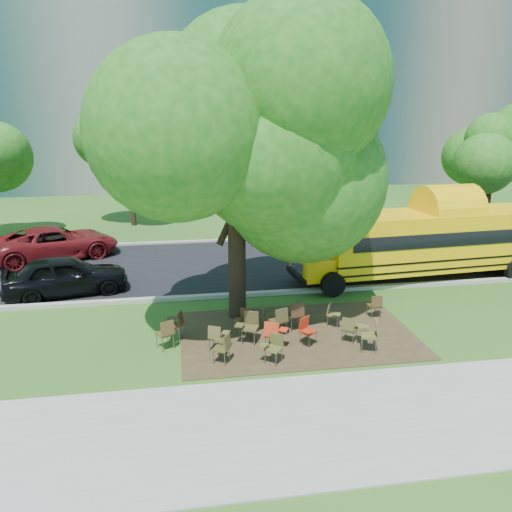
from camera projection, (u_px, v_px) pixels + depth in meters
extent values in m
plane|color=#234916|center=(261.00, 330.00, 15.45)|extent=(160.00, 160.00, 0.00)
cube|color=gray|center=(301.00, 425.00, 10.70)|extent=(60.00, 4.00, 0.04)
cube|color=#382819|center=(297.00, 334.00, 15.13)|extent=(7.00, 4.50, 0.03)
cube|color=black|center=(235.00, 264.00, 22.09)|extent=(80.00, 8.00, 0.04)
cube|color=gray|center=(248.00, 294.00, 18.28)|extent=(80.00, 0.25, 0.14)
cube|color=gray|center=(225.00, 241.00, 25.96)|extent=(80.00, 0.25, 0.14)
cube|color=slate|center=(108.00, 61.00, 45.34)|extent=(38.00, 16.00, 22.00)
cube|color=#6C625A|center=(427.00, 53.00, 51.73)|extent=(30.00, 16.00, 25.00)
cylinder|color=black|center=(132.00, 196.00, 29.38)|extent=(0.32, 0.32, 3.50)
sphere|color=#145012|center=(129.00, 153.00, 28.70)|extent=(4.80, 4.80, 4.80)
cylinder|color=black|center=(355.00, 190.00, 29.38)|extent=(0.38, 0.38, 4.20)
sphere|color=#145012|center=(358.00, 139.00, 28.57)|extent=(5.60, 5.60, 5.60)
cylinder|color=black|center=(488.00, 194.00, 29.74)|extent=(0.34, 0.34, 3.60)
sphere|color=#145012|center=(494.00, 151.00, 29.04)|extent=(5.00, 5.00, 5.00)
cylinder|color=black|center=(237.00, 252.00, 15.82)|extent=(0.56, 0.56, 4.43)
sphere|color=#145012|center=(236.00, 146.00, 14.91)|extent=(7.20, 7.20, 7.20)
cube|color=#EAAD07|center=(444.00, 238.00, 20.05)|extent=(10.11, 3.02, 2.22)
cube|color=black|center=(450.00, 232.00, 20.04)|extent=(9.57, 3.01, 0.54)
cube|color=#EAAD07|center=(313.00, 265.00, 18.99)|extent=(1.33, 2.08, 0.86)
cube|color=black|center=(442.00, 252.00, 20.21)|extent=(10.13, 3.05, 0.07)
cube|color=black|center=(441.00, 260.00, 20.30)|extent=(10.13, 3.05, 0.07)
cylinder|color=black|center=(333.00, 285.00, 18.15)|extent=(0.92, 0.34, 0.91)
cylinder|color=black|center=(312.00, 267.00, 20.26)|extent=(0.92, 0.34, 0.91)
cylinder|color=black|center=(479.00, 254.00, 22.02)|extent=(0.92, 0.34, 0.91)
cylinder|color=black|center=(503.00, 253.00, 22.31)|extent=(0.92, 0.34, 0.91)
cube|color=#50391C|center=(165.00, 334.00, 14.11)|extent=(0.57, 0.56, 0.05)
cube|color=#50391C|center=(168.00, 328.00, 13.91)|extent=(0.40, 0.28, 0.41)
cube|color=#50391C|center=(170.00, 326.00, 14.33)|extent=(0.33, 0.36, 0.03)
cylinder|color=slate|center=(157.00, 340.00, 14.20)|extent=(0.02, 0.02, 0.46)
cylinder|color=slate|center=(174.00, 341.00, 14.14)|extent=(0.02, 0.02, 0.46)
cube|color=brown|center=(217.00, 337.00, 13.98)|extent=(0.51, 0.50, 0.05)
cube|color=brown|center=(214.00, 333.00, 13.77)|extent=(0.37, 0.24, 0.37)
cube|color=brown|center=(226.00, 333.00, 14.01)|extent=(0.30, 0.32, 0.03)
cylinder|color=slate|center=(214.00, 341.00, 14.23)|extent=(0.02, 0.02, 0.42)
cylinder|color=slate|center=(220.00, 347.00, 13.85)|extent=(0.02, 0.02, 0.42)
cube|color=#423C1C|center=(221.00, 348.00, 13.27)|extent=(0.53, 0.54, 0.05)
cube|color=#423C1C|center=(227.00, 342.00, 13.15)|extent=(0.27, 0.38, 0.39)
cube|color=#423C1C|center=(220.00, 340.00, 13.49)|extent=(0.34, 0.32, 0.03)
cylinder|color=slate|center=(213.00, 358.00, 13.23)|extent=(0.02, 0.02, 0.43)
cylinder|color=slate|center=(229.00, 354.00, 13.42)|extent=(0.02, 0.02, 0.43)
cube|color=#4A3E20|center=(250.00, 328.00, 14.39)|extent=(0.59, 0.58, 0.05)
cube|color=#4A3E20|center=(251.00, 318.00, 14.51)|extent=(0.44, 0.27, 0.44)
cube|color=#4A3E20|center=(240.00, 325.00, 14.28)|extent=(0.34, 0.37, 0.03)
cylinder|color=slate|center=(254.00, 339.00, 14.25)|extent=(0.03, 0.03, 0.49)
cylinder|color=slate|center=(245.00, 333.00, 14.68)|extent=(0.03, 0.03, 0.49)
cube|color=red|center=(273.00, 334.00, 14.02)|extent=(0.59, 0.58, 0.05)
cube|color=red|center=(271.00, 330.00, 13.78)|extent=(0.42, 0.29, 0.42)
cube|color=red|center=(284.00, 330.00, 14.03)|extent=(0.34, 0.37, 0.03)
cylinder|color=slate|center=(269.00, 339.00, 14.30)|extent=(0.03, 0.03, 0.47)
cylinder|color=slate|center=(277.00, 346.00, 13.86)|extent=(0.03, 0.03, 0.47)
cube|color=#A22511|center=(308.00, 332.00, 14.30)|extent=(0.55, 0.55, 0.05)
cube|color=#A22511|center=(304.00, 323.00, 14.36)|extent=(0.37, 0.30, 0.39)
cube|color=#A22511|center=(307.00, 332.00, 14.02)|extent=(0.33, 0.34, 0.03)
cylinder|color=slate|center=(316.00, 338.00, 14.36)|extent=(0.02, 0.02, 0.43)
cylinder|color=slate|center=(300.00, 338.00, 14.36)|extent=(0.02, 0.02, 0.43)
cube|color=brown|center=(369.00, 335.00, 13.91)|extent=(0.57, 0.58, 0.06)
cube|color=brown|center=(377.00, 328.00, 13.81)|extent=(0.24, 0.45, 0.44)
cube|color=brown|center=(363.00, 327.00, 14.15)|extent=(0.37, 0.33, 0.03)
cylinder|color=slate|center=(362.00, 346.00, 13.83)|extent=(0.03, 0.03, 0.50)
cylinder|color=slate|center=(375.00, 341.00, 14.13)|extent=(0.03, 0.03, 0.50)
cube|color=#47441F|center=(350.00, 329.00, 14.49)|extent=(0.54, 0.54, 0.05)
cube|color=#47441F|center=(348.00, 325.00, 14.28)|extent=(0.36, 0.29, 0.38)
cube|color=#47441F|center=(359.00, 325.00, 14.47)|extent=(0.32, 0.34, 0.03)
cylinder|color=slate|center=(346.00, 333.00, 14.75)|extent=(0.02, 0.02, 0.42)
cylinder|color=slate|center=(353.00, 339.00, 14.34)|extent=(0.02, 0.02, 0.42)
cube|color=#402516|center=(175.00, 326.00, 14.62)|extent=(0.51, 0.53, 0.05)
cube|color=#402516|center=(180.00, 319.00, 14.54)|extent=(0.20, 0.42, 0.41)
cube|color=#402516|center=(172.00, 318.00, 14.83)|extent=(0.34, 0.29, 0.03)
cylinder|color=slate|center=(167.00, 335.00, 14.53)|extent=(0.02, 0.02, 0.46)
cylinder|color=slate|center=(182.00, 331.00, 14.83)|extent=(0.02, 0.02, 0.46)
cube|color=#462D19|center=(245.00, 322.00, 15.03)|extent=(0.48, 0.47, 0.05)
cube|color=#462D19|center=(246.00, 313.00, 15.13)|extent=(0.37, 0.21, 0.37)
cube|color=#462D19|center=(237.00, 319.00, 14.92)|extent=(0.28, 0.31, 0.03)
cylinder|color=slate|center=(249.00, 330.00, 14.91)|extent=(0.02, 0.02, 0.41)
cylinder|color=slate|center=(241.00, 325.00, 15.26)|extent=(0.02, 0.02, 0.41)
cube|color=#443D1D|center=(269.00, 315.00, 15.50)|extent=(0.44, 0.46, 0.05)
cube|color=#443D1D|center=(264.00, 309.00, 15.45)|extent=(0.17, 0.38, 0.37)
cube|color=#443D1D|center=(273.00, 315.00, 15.25)|extent=(0.29, 0.25, 0.03)
cylinder|color=slate|center=(274.00, 320.00, 15.69)|extent=(0.02, 0.02, 0.41)
cylinder|color=slate|center=(264.00, 323.00, 15.42)|extent=(0.02, 0.02, 0.41)
cube|color=#42371C|center=(278.00, 321.00, 14.90)|extent=(0.58, 0.57, 0.05)
cube|color=#42371C|center=(282.00, 316.00, 14.68)|extent=(0.44, 0.26, 0.43)
cube|color=#42371C|center=(282.00, 313.00, 15.12)|extent=(0.34, 0.37, 0.03)
cylinder|color=slate|center=(269.00, 328.00, 15.02)|extent=(0.03, 0.03, 0.48)
cylinder|color=slate|center=(286.00, 329.00, 14.91)|extent=(0.03, 0.03, 0.48)
cube|color=brown|center=(334.00, 315.00, 15.59)|extent=(0.49, 0.50, 0.04)
cube|color=brown|center=(329.00, 308.00, 15.59)|extent=(0.25, 0.35, 0.35)
cube|color=brown|center=(336.00, 314.00, 15.33)|extent=(0.31, 0.29, 0.03)
cylinder|color=slate|center=(339.00, 319.00, 15.73)|extent=(0.02, 0.02, 0.40)
cylinder|color=slate|center=(328.00, 322.00, 15.56)|extent=(0.02, 0.02, 0.40)
cube|color=#432E18|center=(374.00, 306.00, 16.25)|extent=(0.42, 0.40, 0.05)
cube|color=#432E18|center=(377.00, 302.00, 16.04)|extent=(0.38, 0.11, 0.37)
cube|color=#432E18|center=(379.00, 301.00, 16.39)|extent=(0.22, 0.27, 0.03)
cylinder|color=slate|center=(367.00, 310.00, 16.42)|extent=(0.02, 0.02, 0.42)
cylinder|color=slate|center=(380.00, 313.00, 16.19)|extent=(0.02, 0.02, 0.42)
cube|color=#3D2515|center=(295.00, 315.00, 15.30)|extent=(0.54, 0.52, 0.05)
cube|color=#3D2515|center=(298.00, 310.00, 15.06)|extent=(0.45, 0.18, 0.44)
cube|color=#3D2515|center=(301.00, 308.00, 15.49)|extent=(0.29, 0.35, 0.03)
cylinder|color=slate|center=(287.00, 321.00, 15.48)|extent=(0.03, 0.03, 0.49)
cylinder|color=slate|center=(303.00, 324.00, 15.26)|extent=(0.03, 0.03, 0.49)
cube|color=#4F4A22|center=(274.00, 349.00, 13.25)|extent=(0.55, 0.55, 0.05)
cube|color=#4F4A22|center=(277.00, 339.00, 13.33)|extent=(0.35, 0.32, 0.38)
cube|color=#4F4A22|center=(264.00, 345.00, 13.22)|extent=(0.33, 0.34, 0.03)
cylinder|color=slate|center=(276.00, 360.00, 13.09)|extent=(0.02, 0.02, 0.43)
cylinder|color=slate|center=(271.00, 352.00, 13.52)|extent=(0.02, 0.02, 0.43)
imported|color=black|center=(66.00, 275.00, 18.26)|extent=(4.63, 2.67, 1.48)
imported|color=#5A0F12|center=(56.00, 243.00, 22.75)|extent=(5.99, 4.38, 1.51)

